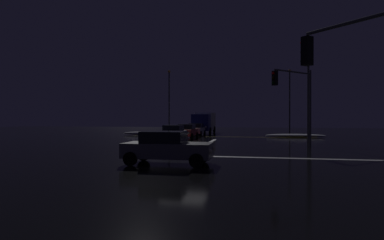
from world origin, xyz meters
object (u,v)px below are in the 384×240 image
object	(u,v)px
sedan_white	(173,133)
streetlamp_right_far	(290,97)
sedan_gray_crossing	(167,147)
sedan_red	(186,131)
box_truck	(205,122)
streetlamp_right_near	(308,83)
sedan_silver	(196,129)
traffic_signal_se	(360,66)
traffic_signal_ne	(296,93)
streetlamp_left_far	(169,97)

from	to	relation	value
sedan_white	streetlamp_right_far	distance (m)	23.26
sedan_gray_crossing	streetlamp_right_far	distance (m)	34.55
sedan_red	box_truck	bearing A→B (deg)	89.72
streetlamp_right_near	box_truck	bearing A→B (deg)	129.94
streetlamp_right_near	sedan_silver	bearing A→B (deg)	147.34
streetlamp_right_far	sedan_white	bearing A→B (deg)	-123.38
sedan_silver	box_truck	world-z (taller)	box_truck
sedan_gray_crossing	traffic_signal_se	bearing A→B (deg)	-27.59
box_truck	traffic_signal_se	world-z (taller)	traffic_signal_se
box_truck	streetlamp_right_near	world-z (taller)	streetlamp_right_near
sedan_gray_crossing	traffic_signal_se	distance (m)	8.83
box_truck	sedan_silver	bearing A→B (deg)	-90.54
sedan_gray_crossing	traffic_signal_se	size ratio (longest dim) A/B	0.78
sedan_red	streetlamp_right_near	xyz separation A→B (m)	(12.40, -2.26, 4.81)
traffic_signal_ne	streetlamp_right_far	distance (m)	22.59
sedan_white	streetlamp_right_near	bearing A→B (deg)	13.63
sedan_gray_crossing	streetlamp_right_near	world-z (taller)	streetlamp_right_near
traffic_signal_se	streetlamp_left_far	distance (m)	40.33
sedan_gray_crossing	streetlamp_left_far	size ratio (longest dim) A/B	0.44
sedan_white	sedan_red	bearing A→B (deg)	88.42
streetlamp_left_far	traffic_signal_se	bearing A→B (deg)	-66.09
sedan_silver	traffic_signal_se	bearing A→B (deg)	-69.83
box_truck	sedan_gray_crossing	bearing A→B (deg)	-84.32
box_truck	streetlamp_left_far	world-z (taller)	streetlamp_left_far
box_truck	traffic_signal_ne	size ratio (longest dim) A/B	1.37
sedan_red	box_truck	xyz separation A→B (m)	(0.06, 12.48, 0.91)
streetlamp_right_far	box_truck	bearing A→B (deg)	-174.15
streetlamp_left_far	sedan_white	bearing A→B (deg)	-73.58
sedan_white	sedan_silver	bearing A→B (deg)	89.25
traffic_signal_ne	sedan_white	bearing A→B (deg)	162.05
box_truck	traffic_signal_ne	bearing A→B (deg)	-63.94
traffic_signal_ne	streetlamp_left_far	size ratio (longest dim) A/B	0.62
sedan_white	sedan_red	xyz separation A→B (m)	(0.15, 5.30, 0.00)
streetlamp_left_far	streetlamp_right_far	bearing A→B (deg)	0.00
traffic_signal_ne	streetlamp_right_far	xyz separation A→B (m)	(1.97, 22.47, 1.21)
traffic_signal_se	streetlamp_right_far	size ratio (longest dim) A/B	0.59
sedan_red	streetlamp_left_far	xyz separation A→B (m)	(-5.76, 13.74, 4.80)
traffic_signal_se	sedan_silver	bearing A→B (deg)	110.17
sedan_silver	sedan_gray_crossing	world-z (taller)	same
box_truck	streetlamp_left_far	xyz separation A→B (m)	(-5.82, 1.26, 3.89)
sedan_silver	box_truck	distance (m)	6.85
sedan_white	box_truck	distance (m)	17.80
sedan_gray_crossing	streetlamp_right_far	world-z (taller)	streetlamp_right_far
sedan_red	box_truck	distance (m)	12.51
traffic_signal_ne	sedan_gray_crossing	bearing A→B (deg)	-124.43
sedan_red	traffic_signal_ne	size ratio (longest dim) A/B	0.72
sedan_white	traffic_signal_se	distance (m)	20.99
traffic_signal_se	streetlamp_right_far	bearing A→B (deg)	87.16
sedan_red	streetlamp_right_far	bearing A→B (deg)	47.95
sedan_gray_crossing	streetlamp_right_far	bearing A→B (deg)	74.45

